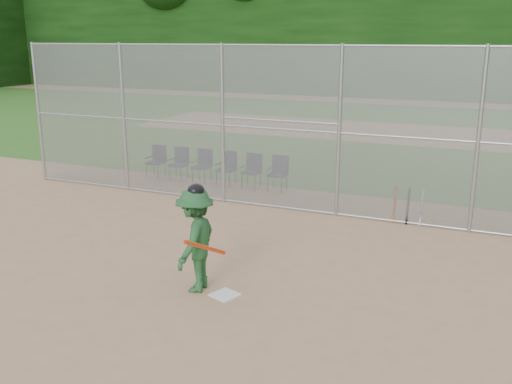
% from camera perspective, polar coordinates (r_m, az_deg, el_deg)
% --- Properties ---
extents(ground, '(100.00, 100.00, 0.00)m').
position_cam_1_polar(ground, '(9.79, -5.95, -9.77)').
color(ground, tan).
rests_on(ground, ground).
extents(grass_strip, '(100.00, 100.00, 0.00)m').
position_cam_1_polar(grass_strip, '(26.39, 13.65, 5.79)').
color(grass_strip, '#2C601C').
rests_on(grass_strip, ground).
extents(dirt_patch_far, '(24.00, 24.00, 0.00)m').
position_cam_1_polar(dirt_patch_far, '(26.39, 13.65, 5.80)').
color(dirt_patch_far, tan).
rests_on(dirt_patch_far, ground).
extents(backstop_fence, '(16.09, 0.09, 4.00)m').
position_cam_1_polar(backstop_fence, '(13.60, 4.24, 6.48)').
color(backstop_fence, gray).
rests_on(backstop_fence, ground).
extents(treeline, '(81.00, 60.00, 11.00)m').
position_cam_1_polar(treeline, '(28.08, 15.14, 17.50)').
color(treeline, black).
rests_on(treeline, ground).
extents(home_plate, '(0.51, 0.51, 0.02)m').
position_cam_1_polar(home_plate, '(9.58, -3.12, -10.22)').
color(home_plate, silver).
rests_on(home_plate, ground).
extents(batter_at_plate, '(0.97, 1.38, 1.85)m').
position_cam_1_polar(batter_at_plate, '(9.50, -6.06, -4.74)').
color(batter_at_plate, '#205229').
rests_on(batter_at_plate, ground).
extents(spare_bats, '(0.66, 0.25, 0.85)m').
position_cam_1_polar(spare_bats, '(13.41, 14.96, -1.34)').
color(spare_bats, '#D84C14').
rests_on(spare_bats, ground).
extents(chair_0, '(0.54, 0.52, 0.96)m').
position_cam_1_polar(chair_0, '(17.57, -10.01, 3.00)').
color(chair_0, '#0E1734').
rests_on(chair_0, ground).
extents(chair_1, '(0.54, 0.52, 0.96)m').
position_cam_1_polar(chair_1, '(17.15, -7.79, 2.79)').
color(chair_1, '#0E1734').
rests_on(chair_1, ground).
extents(chair_2, '(0.54, 0.52, 0.96)m').
position_cam_1_polar(chair_2, '(16.75, -5.46, 2.57)').
color(chair_2, '#0E1734').
rests_on(chair_2, ground).
extents(chair_3, '(0.54, 0.52, 0.96)m').
position_cam_1_polar(chair_3, '(16.39, -3.03, 2.34)').
color(chair_3, '#0E1734').
rests_on(chair_3, ground).
extents(chair_4, '(0.54, 0.52, 0.96)m').
position_cam_1_polar(chair_4, '(16.06, -0.49, 2.09)').
color(chair_4, '#0E1734').
rests_on(chair_4, ground).
extents(chair_5, '(0.54, 0.52, 0.96)m').
position_cam_1_polar(chair_5, '(15.76, 2.15, 1.83)').
color(chair_5, '#0E1734').
rests_on(chair_5, ground).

